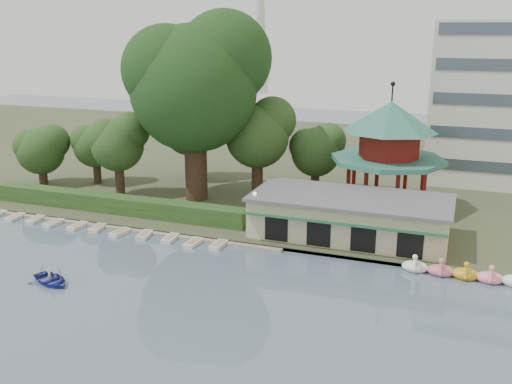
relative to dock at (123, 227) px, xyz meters
The scene contains 13 objects.
ground_plane 20.97m from the dock, 55.10° to the right, with size 220.00×220.00×0.00m, color slate.
shore 36.81m from the dock, 70.97° to the left, with size 220.00×70.00×0.40m, color #424930.
embankment 12.00m from the dock, ahead, with size 220.00×0.60×0.30m, color gray.
dock is the anchor object (origin of this frame).
boathouse 22.62m from the dock, 12.24° to the left, with size 18.60×9.39×3.90m.
pavilion 29.14m from the dock, 31.66° to the left, with size 12.40×12.40×13.50m.
hedge 4.61m from the dock, 132.27° to the left, with size 30.00×2.00×1.80m, color #2D4D20.
lamp_post 13.99m from the dock, ahead, with size 0.36×0.36×4.28m.
big_tree 18.09m from the dock, 73.86° to the left, with size 15.49×14.43×21.18m.
small_trees 15.65m from the dock, 91.60° to the left, with size 39.48×16.19×11.56m.
swan_boats 35.91m from the dock, ahead, with size 16.47×2.17×1.92m.
moored_rowboats 2.40m from the dock, 144.44° to the right, with size 27.18×2.78×0.36m.
rowboat_with_passengers 13.21m from the dock, 82.16° to the right, with size 6.21×5.32×2.01m.
Camera 1 is at (19.35, -29.10, 19.48)m, focal length 40.00 mm.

